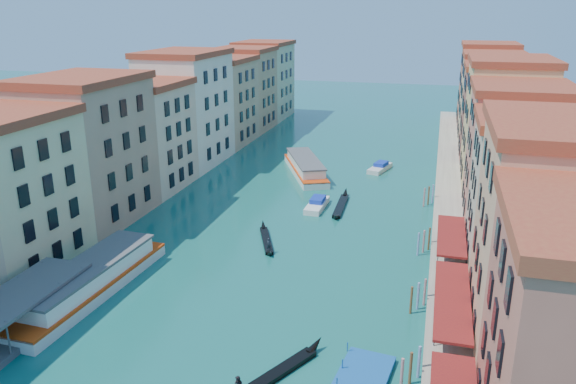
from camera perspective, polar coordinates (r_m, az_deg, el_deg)
name	(u,v)px	position (r m, az deg, el deg)	size (l,w,h in m)	color
left_bank_palazzos	(172,118)	(102.06, -11.74, 7.33)	(12.80, 128.40, 21.00)	tan
right_bank_palazzos	(508,136)	(92.19, 21.42, 5.32)	(12.80, 128.40, 21.00)	#B05542
quay	(448,189)	(93.96, 15.94, 0.26)	(4.00, 140.00, 1.00)	gray
restaurant_awnings	(452,301)	(54.10, 16.35, -10.57)	(3.20, 44.55, 3.12)	maroon
vaporetto_stop	(16,319)	(57.82, -25.92, -11.56)	(5.40, 16.40, 3.65)	#525255
mooring_poles_right	(419,285)	(59.97, 13.19, -9.14)	(1.44, 54.24, 3.20)	brown
vaporetto_near	(89,280)	(62.37, -19.53, -8.45)	(6.03, 22.32, 3.29)	silver
vaporetto_far	(305,167)	(100.37, 1.78, 2.60)	(12.20, 19.64, 2.91)	white
gondola_fore	(266,239)	(71.57, -2.21, -4.82)	(4.90, 10.23, 2.15)	black
gondola_right	(272,374)	(47.24, -1.62, -18.02)	(6.47, 11.02, 2.40)	black
gondola_far	(341,205)	(84.15, 5.41, -1.28)	(1.56, 12.83, 1.82)	black
motorboat_mid	(317,204)	(83.52, 2.97, -1.22)	(2.46, 7.30, 1.50)	white
motorboat_far	(380,167)	(104.01, 9.34, 2.50)	(4.02, 7.44, 1.47)	silver
blue_dock	(364,374)	(47.99, 7.73, -17.86)	(4.67, 6.40, 0.50)	#1353A1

